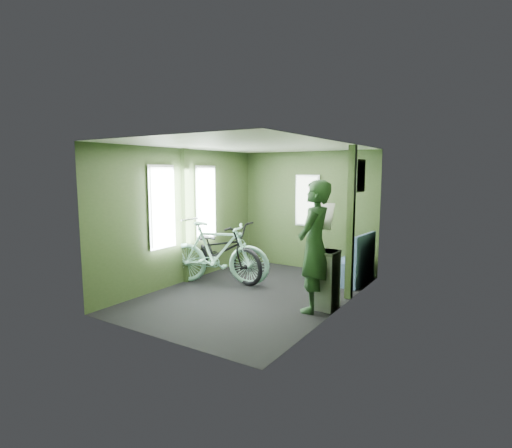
# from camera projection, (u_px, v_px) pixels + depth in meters

# --- Properties ---
(room) EXTENTS (4.00, 4.02, 2.31)m
(room) POSITION_uv_depth(u_px,v_px,m) (252.00, 203.00, 6.15)
(room) COLOR black
(room) RESTS_ON ground
(bicycle_black) EXTENTS (2.06, 1.04, 1.09)m
(bicycle_black) POSITION_uv_depth(u_px,v_px,m) (220.00, 279.00, 7.14)
(bicycle_black) COLOR black
(bicycle_black) RESTS_ON ground
(bicycle_mint) EXTENTS (1.90, 1.20, 1.12)m
(bicycle_mint) POSITION_uv_depth(u_px,v_px,m) (218.00, 284.00, 6.84)
(bicycle_mint) COLOR #88CCB2
(bicycle_mint) RESTS_ON ground
(passenger) EXTENTS (0.46, 0.74, 1.80)m
(passenger) POSITION_uv_depth(u_px,v_px,m) (314.00, 246.00, 5.43)
(passenger) COLOR #27492A
(passenger) RESTS_ON ground
(waste_box) EXTENTS (0.24, 0.34, 0.83)m
(waste_box) POSITION_uv_depth(u_px,v_px,m) (328.00, 280.00, 5.55)
(waste_box) COLOR gray
(waste_box) RESTS_ON ground
(bench_seat) EXTENTS (0.52, 0.86, 0.87)m
(bench_seat) POSITION_uv_depth(u_px,v_px,m) (354.00, 268.00, 6.86)
(bench_seat) COLOR navy
(bench_seat) RESTS_ON ground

